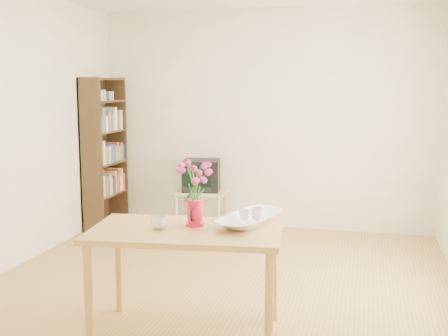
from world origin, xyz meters
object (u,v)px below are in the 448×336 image
(television, at_px, (202,175))
(bowl, at_px, (250,195))
(table, at_px, (186,242))
(mug, at_px, (159,223))
(pitcher, at_px, (195,214))

(television, bearing_deg, bowl, -76.81)
(television, bearing_deg, table, -85.74)
(television, bearing_deg, mug, -89.30)
(mug, xyz_separation_m, television, (-0.55, 2.88, -0.14))
(pitcher, xyz_separation_m, mug, (-0.21, -0.14, -0.04))
(bowl, bearing_deg, table, -150.29)
(mug, distance_m, television, 2.93)
(pitcher, bearing_deg, table, -114.43)
(table, relative_size, mug, 12.20)
(bowl, bearing_deg, television, 113.25)
(pitcher, distance_m, bowl, 0.40)
(table, relative_size, television, 2.82)
(table, relative_size, bowl, 3.12)
(table, bearing_deg, bowl, 23.29)
(table, bearing_deg, television, 97.91)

